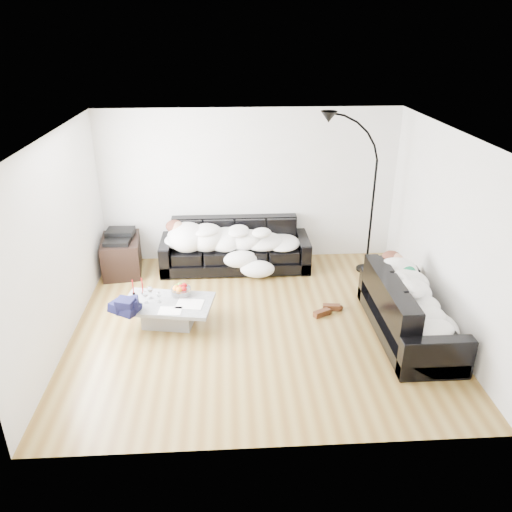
{
  "coord_description": "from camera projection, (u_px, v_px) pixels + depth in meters",
  "views": [
    {
      "loc": [
        -0.37,
        -5.9,
        3.76
      ],
      "look_at": [
        0.0,
        0.3,
        0.9
      ],
      "focal_mm": 35.0,
      "sensor_mm": 36.0,
      "label": 1
    }
  ],
  "objects": [
    {
      "name": "candle_left",
      "position": [
        133.0,
        287.0,
        6.94
      ],
      "size": [
        0.04,
        0.04,
        0.22
      ],
      "primitive_type": "cylinder",
      "rotation": [
        0.0,
        0.0,
        -0.12
      ],
      "color": "maroon",
      "rests_on": "coffee_table"
    },
    {
      "name": "candle_right",
      "position": [
        142.0,
        286.0,
        6.94
      ],
      "size": [
        0.05,
        0.05,
        0.24
      ],
      "primitive_type": "cylinder",
      "rotation": [
        0.0,
        0.0,
        0.19
      ],
      "color": "maroon",
      "rests_on": "coffee_table"
    },
    {
      "name": "ceiling",
      "position": [
        258.0,
        135.0,
        5.85
      ],
      "size": [
        5.0,
        5.0,
        0.0
      ],
      "primitive_type": "plane",
      "color": "white",
      "rests_on": "ground"
    },
    {
      "name": "sofa_back",
      "position": [
        235.0,
        246.0,
        8.39
      ],
      "size": [
        2.48,
        0.86,
        0.81
      ],
      "primitive_type": "cube",
      "color": "black",
      "rests_on": "ground"
    },
    {
      "name": "sleeper_back",
      "position": [
        235.0,
        234.0,
        8.25
      ],
      "size": [
        2.1,
        0.73,
        0.42
      ],
      "primitive_type": null,
      "color": "white",
      "rests_on": "sofa_back"
    },
    {
      "name": "teal_cushion",
      "position": [
        394.0,
        266.0,
        6.97
      ],
      "size": [
        0.42,
        0.38,
        0.2
      ],
      "primitive_type": "ellipsoid",
      "rotation": [
        0.0,
        0.0,
        0.24
      ],
      "color": "#0F6F46",
      "rests_on": "sofa_right"
    },
    {
      "name": "ground",
      "position": [
        257.0,
        324.0,
        6.94
      ],
      "size": [
        5.0,
        5.0,
        0.0
      ],
      "primitive_type": "plane",
      "color": "brown",
      "rests_on": "ground"
    },
    {
      "name": "newspaper_a",
      "position": [
        190.0,
        304.0,
        6.73
      ],
      "size": [
        0.4,
        0.33,
        0.01
      ],
      "primitive_type": "cube",
      "rotation": [
        0.0,
        0.0,
        -0.17
      ],
      "color": "silver",
      "rests_on": "coffee_table"
    },
    {
      "name": "navy_jacket",
      "position": [
        127.0,
        300.0,
        6.47
      ],
      "size": [
        0.39,
        0.32,
        0.19
      ],
      "primitive_type": null,
      "rotation": [
        0.0,
        0.0,
        -0.03
      ],
      "color": "black",
      "rests_on": "coffee_table"
    },
    {
      "name": "floor_lamp",
      "position": [
        372.0,
        205.0,
        7.99
      ],
      "size": [
        0.9,
        0.55,
        2.31
      ],
      "primitive_type": null,
      "rotation": [
        0.0,
        0.0,
        0.28
      ],
      "color": "black",
      "rests_on": "ground"
    },
    {
      "name": "wine_glass_b",
      "position": [
        146.0,
        297.0,
        6.73
      ],
      "size": [
        0.08,
        0.08,
        0.18
      ],
      "primitive_type": "cylinder",
      "rotation": [
        0.0,
        0.0,
        0.01
      ],
      "color": "white",
      "rests_on": "coffee_table"
    },
    {
      "name": "sleeper_right",
      "position": [
        413.0,
        293.0,
        6.45
      ],
      "size": [
        0.72,
        1.72,
        0.42
      ],
      "primitive_type": null,
      "rotation": [
        0.0,
        0.0,
        1.57
      ],
      "color": "white",
      "rests_on": "sofa_right"
    },
    {
      "name": "shoes",
      "position": [
        326.0,
        310.0,
        7.18
      ],
      "size": [
        0.49,
        0.42,
        0.1
      ],
      "primitive_type": null,
      "rotation": [
        0.0,
        0.0,
        0.29
      ],
      "color": "#472311",
      "rests_on": "ground"
    },
    {
      "name": "fruit_bowl",
      "position": [
        181.0,
        289.0,
        6.94
      ],
      "size": [
        0.33,
        0.33,
        0.17
      ],
      "primitive_type": "cylinder",
      "rotation": [
        0.0,
        0.0,
        0.25
      ],
      "color": "white",
      "rests_on": "coffee_table"
    },
    {
      "name": "sofa_right",
      "position": [
        410.0,
        308.0,
        6.54
      ],
      "size": [
        0.86,
        2.0,
        0.81
      ],
      "primitive_type": "cube",
      "rotation": [
        0.0,
        0.0,
        1.57
      ],
      "color": "black",
      "rests_on": "ground"
    },
    {
      "name": "wall_back",
      "position": [
        249.0,
        186.0,
        8.44
      ],
      "size": [
        5.0,
        0.02,
        2.6
      ],
      "primitive_type": "cube",
      "color": "silver",
      "rests_on": "ground"
    },
    {
      "name": "av_cabinet",
      "position": [
        122.0,
        255.0,
        8.3
      ],
      "size": [
        0.69,
        0.93,
        0.59
      ],
      "primitive_type": "cube",
      "rotation": [
        0.0,
        0.0,
        0.12
      ],
      "color": "black",
      "rests_on": "ground"
    },
    {
      "name": "wall_left",
      "position": [
        59.0,
        242.0,
        6.26
      ],
      "size": [
        0.02,
        4.5,
        2.6
      ],
      "primitive_type": "cube",
      "color": "silver",
      "rests_on": "ground"
    },
    {
      "name": "wall_right",
      "position": [
        448.0,
        233.0,
        6.53
      ],
      "size": [
        0.02,
        4.5,
        2.6
      ],
      "primitive_type": "cube",
      "color": "silver",
      "rests_on": "ground"
    },
    {
      "name": "wine_glass_c",
      "position": [
        159.0,
        297.0,
        6.75
      ],
      "size": [
        0.08,
        0.08,
        0.16
      ],
      "primitive_type": "cylinder",
      "rotation": [
        0.0,
        0.0,
        -0.26
      ],
      "color": "white",
      "rests_on": "coffee_table"
    },
    {
      "name": "newspaper_b",
      "position": [
        170.0,
        311.0,
        6.57
      ],
      "size": [
        0.32,
        0.24,
        0.01
      ],
      "primitive_type": "cube",
      "rotation": [
        0.0,
        0.0,
        -0.08
      ],
      "color": "silver",
      "rests_on": "coffee_table"
    },
    {
      "name": "stereo",
      "position": [
        119.0,
        235.0,
        8.15
      ],
      "size": [
        0.45,
        0.36,
        0.13
      ],
      "primitive_type": "cube",
      "rotation": [
        0.0,
        0.0,
        -0.04
      ],
      "color": "black",
      "rests_on": "av_cabinet"
    },
    {
      "name": "coffee_table",
      "position": [
        168.0,
        313.0,
        6.86
      ],
      "size": [
        1.31,
        0.9,
        0.35
      ],
      "primitive_type": "cube",
      "rotation": [
        0.0,
        0.0,
        -0.17
      ],
      "color": "#939699",
      "rests_on": "ground"
    },
    {
      "name": "wine_glass_a",
      "position": [
        150.0,
        293.0,
        6.84
      ],
      "size": [
        0.08,
        0.08,
        0.18
      ],
      "primitive_type": "cylinder",
      "rotation": [
        0.0,
        0.0,
        0.08
      ],
      "color": "white",
      "rests_on": "coffee_table"
    }
  ]
}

